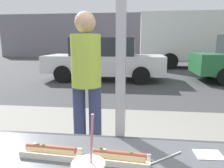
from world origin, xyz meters
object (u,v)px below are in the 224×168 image
object	(u,v)px
hotdog_tray_near	(51,151)
hotdog_tray_far	(120,157)
box_truck	(196,39)
pedestrian	(86,78)
parked_car_white	(105,58)

from	to	relation	value
hotdog_tray_near	hotdog_tray_far	bearing A→B (deg)	-2.91
box_truck	pedestrian	size ratio (longest dim) A/B	4.20
parked_car_white	box_truck	xyz separation A→B (m)	(4.70, 4.72, 0.84)
hotdog_tray_near	pedestrian	world-z (taller)	pedestrian
pedestrian	hotdog_tray_near	bearing A→B (deg)	-83.15
parked_car_white	pedestrian	xyz separation A→B (m)	(0.76, -6.21, 0.25)
hotdog_tray_near	parked_car_white	world-z (taller)	parked_car_white
hotdog_tray_near	box_truck	distance (m)	12.89
hotdog_tray_near	hotdog_tray_far	size ratio (longest dim) A/B	1.02
parked_car_white	pedestrian	bearing A→B (deg)	-83.06
hotdog_tray_near	pedestrian	size ratio (longest dim) A/B	0.17
parked_car_white	box_truck	world-z (taller)	box_truck
hotdog_tray_far	pedestrian	size ratio (longest dim) A/B	0.17
hotdog_tray_far	pedestrian	xyz separation A→B (m)	(-0.48, 1.39, 0.11)
hotdog_tray_far	box_truck	xyz separation A→B (m)	(3.46, 12.32, 0.70)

